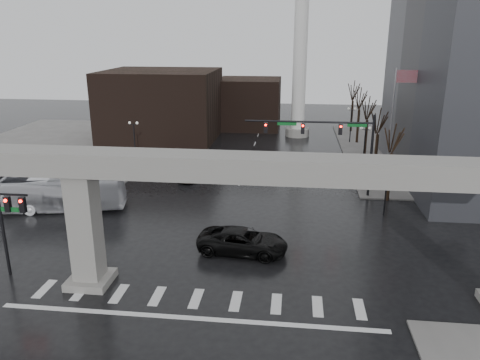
{
  "coord_description": "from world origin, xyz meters",
  "views": [
    {
      "loc": [
        5.46,
        -25.06,
        15.24
      ],
      "look_at": [
        1.53,
        8.58,
        4.5
      ],
      "focal_mm": 35.0,
      "sensor_mm": 36.0,
      "label": 1
    }
  ],
  "objects_px": {
    "signal_mast_arm": "(331,137)",
    "city_bus": "(59,193)",
    "far_car": "(190,173)",
    "pickup_truck": "(243,241)"
  },
  "relations": [
    {
      "from": "signal_mast_arm",
      "to": "pickup_truck",
      "type": "xyz_separation_m",
      "value": [
        -6.89,
        -13.37,
        -4.93
      ]
    },
    {
      "from": "signal_mast_arm",
      "to": "city_bus",
      "type": "xyz_separation_m",
      "value": [
        -24.11,
        -6.8,
        -4.22
      ]
    },
    {
      "from": "signal_mast_arm",
      "to": "far_car",
      "type": "xyz_separation_m",
      "value": [
        -14.45,
        3.43,
        -5.12
      ]
    },
    {
      "from": "pickup_truck",
      "to": "signal_mast_arm",
      "type": "bearing_deg",
      "value": -21.3
    },
    {
      "from": "signal_mast_arm",
      "to": "far_car",
      "type": "relative_size",
      "value": 2.92
    },
    {
      "from": "signal_mast_arm",
      "to": "pickup_truck",
      "type": "height_order",
      "value": "signal_mast_arm"
    },
    {
      "from": "signal_mast_arm",
      "to": "far_car",
      "type": "height_order",
      "value": "signal_mast_arm"
    },
    {
      "from": "city_bus",
      "to": "far_car",
      "type": "distance_m",
      "value": 14.1
    },
    {
      "from": "signal_mast_arm",
      "to": "city_bus",
      "type": "distance_m",
      "value": 25.4
    },
    {
      "from": "far_car",
      "to": "city_bus",
      "type": "bearing_deg",
      "value": -124.76
    }
  ]
}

